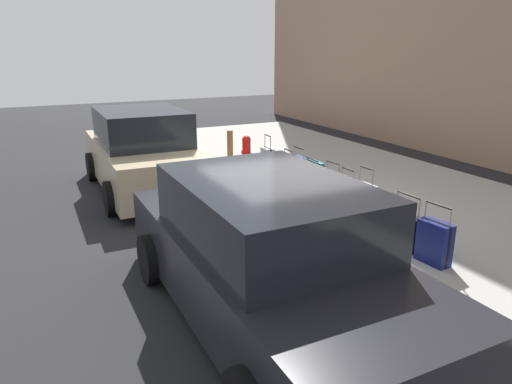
{
  "coord_description": "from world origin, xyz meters",
  "views": [
    {
      "loc": [
        -7.02,
        4.06,
        2.94
      ],
      "look_at": [
        -0.07,
        0.59,
        0.54
      ],
      "focal_mm": 32.96,
      "sensor_mm": 36.0,
      "label": 1
    }
  ],
  "objects_px": {
    "suitcase_olive_9": "(273,169)",
    "fire_hydrant": "(246,151)",
    "suitcase_black_8": "(288,174)",
    "suitcase_red_5": "(332,192)",
    "parked_car_beige_1": "(143,154)",
    "suitcase_silver_3": "(364,205)",
    "suitcase_olive_2": "(381,218)",
    "suitcase_teal_6": "(312,181)",
    "suitcase_navy_0": "(434,242)",
    "parked_car_charcoal_0": "(268,257)",
    "bollard_post": "(230,146)",
    "suitcase_maroon_4": "(346,201)",
    "suitcase_silver_10": "(267,162)",
    "suitcase_navy_7": "(298,175)",
    "suitcase_black_1": "(405,231)"
  },
  "relations": [
    {
      "from": "bollard_post",
      "to": "suitcase_teal_6",
      "type": "bearing_deg",
      "value": -177.87
    },
    {
      "from": "suitcase_maroon_4",
      "to": "suitcase_silver_10",
      "type": "bearing_deg",
      "value": -0.72
    },
    {
      "from": "suitcase_navy_7",
      "to": "parked_car_charcoal_0",
      "type": "height_order",
      "value": "parked_car_charcoal_0"
    },
    {
      "from": "suitcase_red_5",
      "to": "suitcase_olive_9",
      "type": "bearing_deg",
      "value": 2.98
    },
    {
      "from": "suitcase_olive_2",
      "to": "parked_car_beige_1",
      "type": "height_order",
      "value": "parked_car_beige_1"
    },
    {
      "from": "suitcase_silver_10",
      "to": "parked_car_charcoal_0",
      "type": "relative_size",
      "value": 0.2
    },
    {
      "from": "suitcase_navy_0",
      "to": "suitcase_red_5",
      "type": "xyz_separation_m",
      "value": [
        2.48,
        -0.09,
        0.0
      ]
    },
    {
      "from": "bollard_post",
      "to": "suitcase_navy_0",
      "type": "bearing_deg",
      "value": -178.77
    },
    {
      "from": "suitcase_navy_0",
      "to": "suitcase_silver_3",
      "type": "bearing_deg",
      "value": -2.25
    },
    {
      "from": "suitcase_maroon_4",
      "to": "suitcase_olive_9",
      "type": "distance_m",
      "value": 2.5
    },
    {
      "from": "suitcase_teal_6",
      "to": "parked_car_charcoal_0",
      "type": "bearing_deg",
      "value": 140.0
    },
    {
      "from": "suitcase_black_1",
      "to": "parked_car_charcoal_0",
      "type": "height_order",
      "value": "parked_car_charcoal_0"
    },
    {
      "from": "suitcase_silver_10",
      "to": "suitcase_olive_2",
      "type": "bearing_deg",
      "value": 179.01
    },
    {
      "from": "suitcase_navy_7",
      "to": "suitcase_black_8",
      "type": "xyz_separation_m",
      "value": [
        0.5,
        -0.06,
        -0.09
      ]
    },
    {
      "from": "suitcase_silver_10",
      "to": "parked_car_beige_1",
      "type": "bearing_deg",
      "value": 76.58
    },
    {
      "from": "suitcase_black_1",
      "to": "suitcase_olive_2",
      "type": "xyz_separation_m",
      "value": [
        0.53,
        -0.0,
        0.02
      ]
    },
    {
      "from": "fire_hydrant",
      "to": "bollard_post",
      "type": "height_order",
      "value": "bollard_post"
    },
    {
      "from": "suitcase_black_1",
      "to": "suitcase_teal_6",
      "type": "bearing_deg",
      "value": 0.5
    },
    {
      "from": "suitcase_navy_7",
      "to": "suitcase_olive_9",
      "type": "bearing_deg",
      "value": 1.77
    },
    {
      "from": "suitcase_olive_2",
      "to": "suitcase_navy_7",
      "type": "relative_size",
      "value": 0.65
    },
    {
      "from": "suitcase_red_5",
      "to": "suitcase_teal_6",
      "type": "height_order",
      "value": "suitcase_red_5"
    },
    {
      "from": "suitcase_black_1",
      "to": "bollard_post",
      "type": "distance_m",
      "value": 5.99
    },
    {
      "from": "suitcase_navy_0",
      "to": "suitcase_red_5",
      "type": "height_order",
      "value": "suitcase_red_5"
    },
    {
      "from": "suitcase_olive_9",
      "to": "fire_hydrant",
      "type": "bearing_deg",
      "value": -1.14
    },
    {
      "from": "suitcase_red_5",
      "to": "suitcase_olive_9",
      "type": "height_order",
      "value": "suitcase_red_5"
    },
    {
      "from": "suitcase_maroon_4",
      "to": "suitcase_navy_7",
      "type": "relative_size",
      "value": 0.91
    },
    {
      "from": "bollard_post",
      "to": "parked_car_charcoal_0",
      "type": "relative_size",
      "value": 0.17
    },
    {
      "from": "suitcase_olive_2",
      "to": "suitcase_maroon_4",
      "type": "relative_size",
      "value": 0.71
    },
    {
      "from": "suitcase_black_8",
      "to": "suitcase_silver_10",
      "type": "distance_m",
      "value": 0.93
    },
    {
      "from": "suitcase_black_8",
      "to": "suitcase_red_5",
      "type": "bearing_deg",
      "value": -179.41
    },
    {
      "from": "suitcase_teal_6",
      "to": "suitcase_black_8",
      "type": "xyz_separation_m",
      "value": [
        1.02,
        -0.08,
        -0.11
      ]
    },
    {
      "from": "suitcase_maroon_4",
      "to": "suitcase_red_5",
      "type": "distance_m",
      "value": 0.49
    },
    {
      "from": "suitcase_olive_2",
      "to": "suitcase_teal_6",
      "type": "xyz_separation_m",
      "value": [
        1.92,
        0.02,
        0.1
      ]
    },
    {
      "from": "suitcase_black_8",
      "to": "suitcase_maroon_4",
      "type": "bearing_deg",
      "value": 179.27
    },
    {
      "from": "suitcase_navy_0",
      "to": "suitcase_black_8",
      "type": "bearing_deg",
      "value": -1.01
    },
    {
      "from": "suitcase_red_5",
      "to": "parked_car_beige_1",
      "type": "height_order",
      "value": "parked_car_beige_1"
    },
    {
      "from": "parked_car_charcoal_0",
      "to": "suitcase_navy_0",
      "type": "bearing_deg",
      "value": -89.53
    },
    {
      "from": "suitcase_olive_2",
      "to": "parked_car_charcoal_0",
      "type": "distance_m",
      "value": 2.8
    },
    {
      "from": "suitcase_olive_9",
      "to": "bollard_post",
      "type": "height_order",
      "value": "bollard_post"
    },
    {
      "from": "suitcase_silver_3",
      "to": "bollard_post",
      "type": "xyz_separation_m",
      "value": [
        4.99,
        0.2,
        0.06
      ]
    },
    {
      "from": "fire_hydrant",
      "to": "suitcase_olive_9",
      "type": "bearing_deg",
      "value": 178.86
    },
    {
      "from": "suitcase_black_8",
      "to": "suitcase_olive_9",
      "type": "xyz_separation_m",
      "value": [
        0.48,
        0.09,
        0.0
      ]
    },
    {
      "from": "suitcase_teal_6",
      "to": "suitcase_silver_3",
      "type": "bearing_deg",
      "value": -177.28
    },
    {
      "from": "suitcase_black_8",
      "to": "fire_hydrant",
      "type": "distance_m",
      "value": 1.88
    },
    {
      "from": "suitcase_navy_0",
      "to": "parked_car_beige_1",
      "type": "bearing_deg",
      "value": 24.52
    },
    {
      "from": "parked_car_beige_1",
      "to": "suitcase_silver_3",
      "type": "bearing_deg",
      "value": -147.15
    },
    {
      "from": "suitcase_black_1",
      "to": "suitcase_black_8",
      "type": "bearing_deg",
      "value": -0.96
    },
    {
      "from": "suitcase_black_1",
      "to": "fire_hydrant",
      "type": "relative_size",
      "value": 1.05
    },
    {
      "from": "suitcase_maroon_4",
      "to": "parked_car_charcoal_0",
      "type": "bearing_deg",
      "value": 127.99
    },
    {
      "from": "suitcase_teal_6",
      "to": "suitcase_black_8",
      "type": "height_order",
      "value": "suitcase_teal_6"
    }
  ]
}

